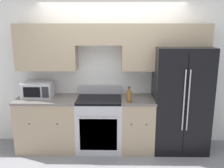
{
  "coord_description": "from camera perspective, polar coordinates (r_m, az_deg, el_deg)",
  "views": [
    {
      "loc": [
        0.06,
        -3.74,
        2.13
      ],
      "look_at": [
        -0.0,
        0.31,
        1.17
      ],
      "focal_mm": 40.0,
      "sensor_mm": 36.0,
      "label": 1
    }
  ],
  "objects": [
    {
      "name": "ground_plane",
      "position": [
        4.31,
        -0.07,
        -16.24
      ],
      "size": [
        12.0,
        12.0,
        0.0
      ],
      "primitive_type": "plane",
      "color": "gray"
    },
    {
      "name": "wall_back",
      "position": [
        4.38,
        0.21,
        4.84
      ],
      "size": [
        8.0,
        0.39,
        2.6
      ],
      "color": "white",
      "rests_on": "ground_plane"
    },
    {
      "name": "lower_cabinets_left",
      "position": [
        4.54,
        -14.29,
        -8.66
      ],
      "size": [
        1.04,
        0.64,
        0.92
      ],
      "color": "tan",
      "rests_on": "ground_plane"
    },
    {
      "name": "lower_cabinets_right",
      "position": [
        4.4,
        5.75,
        -9.0
      ],
      "size": [
        0.57,
        0.64,
        0.92
      ],
      "color": "tan",
      "rests_on": "ground_plane"
    },
    {
      "name": "oven_range",
      "position": [
        4.39,
        -2.88,
        -8.93
      ],
      "size": [
        0.76,
        0.65,
        1.08
      ],
      "color": "#B7B7BC",
      "rests_on": "ground_plane"
    },
    {
      "name": "refrigerator",
      "position": [
        4.43,
        15.22,
        -3.31
      ],
      "size": [
        0.91,
        0.77,
        1.79
      ],
      "color": "black",
      "rests_on": "ground_plane"
    },
    {
      "name": "microwave",
      "position": [
        4.46,
        -16.6,
        -1.22
      ],
      "size": [
        0.51,
        0.36,
        0.26
      ],
      "color": "#B7B7BC",
      "rests_on": "lower_cabinets_left"
    },
    {
      "name": "bottle",
      "position": [
        4.01,
        3.91,
        -2.76
      ],
      "size": [
        0.09,
        0.09,
        0.26
      ],
      "color": "brown",
      "rests_on": "lower_cabinets_right"
    }
  ]
}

